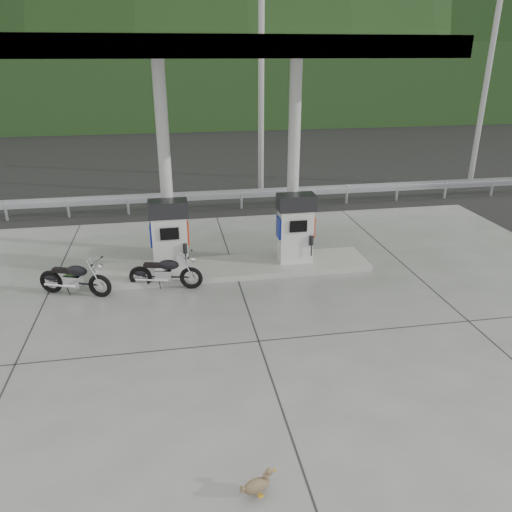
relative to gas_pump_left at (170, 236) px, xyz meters
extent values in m
plane|color=black|center=(1.60, -2.50, -1.07)|extent=(160.00, 160.00, 0.00)
cube|color=slate|center=(1.60, -2.50, -1.06)|extent=(18.00, 14.00, 0.02)
cube|color=#A09D95|center=(1.60, 0.00, -0.98)|extent=(7.00, 1.40, 0.15)
cylinder|color=silver|center=(0.00, 0.40, 1.60)|extent=(0.30, 0.30, 5.00)
cylinder|color=silver|center=(3.20, 0.40, 1.60)|extent=(0.30, 0.30, 5.00)
cube|color=silver|center=(1.60, 0.00, 4.30)|extent=(8.50, 5.00, 0.40)
cube|color=black|center=(1.60, 9.00, -1.07)|extent=(60.00, 7.00, 0.01)
cylinder|color=gray|center=(3.60, 7.00, 2.93)|extent=(0.22, 0.22, 8.00)
cylinder|color=gray|center=(12.60, 7.00, 2.93)|extent=(0.22, 0.22, 8.00)
cube|color=black|center=(1.60, 27.50, 1.93)|extent=(80.00, 6.00, 6.00)
camera|label=1|loc=(0.07, -11.77, 4.21)|focal=35.00mm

